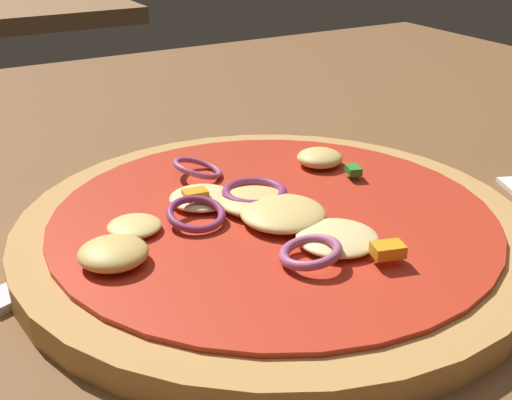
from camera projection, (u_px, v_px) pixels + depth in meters
The scene contains 2 objects.
dining_table at pixel (237, 256), 0.41m from camera, with size 1.15×1.00×0.03m.
pizza at pixel (271, 228), 0.39m from camera, with size 0.30×0.30×0.03m.
Camera 1 is at (-0.17, -0.32, 0.22)m, focal length 47.06 mm.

